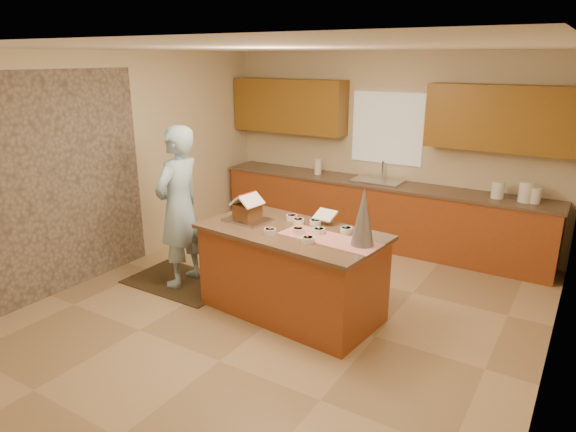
% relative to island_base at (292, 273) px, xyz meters
% --- Properties ---
extents(floor, '(5.50, 5.50, 0.00)m').
position_rel_island_base_xyz_m(floor, '(-0.07, -0.00, -0.45)').
color(floor, tan).
rests_on(floor, ground).
extents(ceiling, '(5.50, 5.50, 0.00)m').
position_rel_island_base_xyz_m(ceiling, '(-0.07, -0.00, 2.25)').
color(ceiling, silver).
rests_on(ceiling, floor).
extents(wall_back, '(5.50, 5.50, 0.00)m').
position_rel_island_base_xyz_m(wall_back, '(-0.07, 2.75, 0.90)').
color(wall_back, beige).
rests_on(wall_back, floor).
extents(wall_front, '(5.50, 5.50, 0.00)m').
position_rel_island_base_xyz_m(wall_front, '(-0.07, -2.75, 0.90)').
color(wall_front, beige).
rests_on(wall_front, floor).
extents(wall_left, '(5.50, 5.50, 0.00)m').
position_rel_island_base_xyz_m(wall_left, '(-2.57, -0.00, 0.90)').
color(wall_left, beige).
rests_on(wall_left, floor).
extents(wall_right, '(5.50, 5.50, 0.00)m').
position_rel_island_base_xyz_m(wall_right, '(2.43, -0.00, 0.90)').
color(wall_right, beige).
rests_on(wall_right, floor).
extents(stone_accent, '(0.00, 2.50, 2.50)m').
position_rel_island_base_xyz_m(stone_accent, '(-2.55, -0.80, 0.80)').
color(stone_accent, gray).
rests_on(stone_accent, wall_left).
extents(window_curtain, '(1.05, 0.03, 1.00)m').
position_rel_island_base_xyz_m(window_curtain, '(-0.07, 2.72, 1.20)').
color(window_curtain, white).
rests_on(window_curtain, wall_back).
extents(back_counter_base, '(4.80, 0.60, 0.88)m').
position_rel_island_base_xyz_m(back_counter_base, '(-0.07, 2.45, -0.01)').
color(back_counter_base, brown).
rests_on(back_counter_base, floor).
extents(back_counter_top, '(4.85, 0.63, 0.04)m').
position_rel_island_base_xyz_m(back_counter_top, '(-0.07, 2.45, 0.45)').
color(back_counter_top, brown).
rests_on(back_counter_top, back_counter_base).
extents(upper_cabinet_left, '(1.85, 0.35, 0.80)m').
position_rel_island_base_xyz_m(upper_cabinet_left, '(-1.62, 2.57, 1.45)').
color(upper_cabinet_left, brown).
rests_on(upper_cabinet_left, wall_back).
extents(upper_cabinet_right, '(1.85, 0.35, 0.80)m').
position_rel_island_base_xyz_m(upper_cabinet_right, '(1.48, 2.57, 1.45)').
color(upper_cabinet_right, brown).
rests_on(upper_cabinet_right, wall_back).
extents(sink, '(0.70, 0.45, 0.12)m').
position_rel_island_base_xyz_m(sink, '(-0.07, 2.45, 0.44)').
color(sink, silver).
rests_on(sink, back_counter_top).
extents(faucet, '(0.03, 0.03, 0.28)m').
position_rel_island_base_xyz_m(faucet, '(-0.07, 2.63, 0.61)').
color(faucet, silver).
rests_on(faucet, back_counter_top).
extents(island_base, '(1.90, 1.08, 0.89)m').
position_rel_island_base_xyz_m(island_base, '(0.00, 0.00, 0.00)').
color(island_base, brown).
rests_on(island_base, floor).
extents(island_top, '(1.99, 1.17, 0.04)m').
position_rel_island_base_xyz_m(island_top, '(-0.00, 0.00, 0.47)').
color(island_top, brown).
rests_on(island_top, island_base).
extents(table_runner, '(1.04, 0.46, 0.01)m').
position_rel_island_base_xyz_m(table_runner, '(0.45, -0.04, 0.49)').
color(table_runner, '#B20C14').
rests_on(table_runner, island_top).
extents(baking_tray, '(0.50, 0.39, 0.03)m').
position_rel_island_base_xyz_m(baking_tray, '(-0.56, 0.00, 0.50)').
color(baking_tray, silver).
rests_on(baking_tray, island_top).
extents(cookbook, '(0.24, 0.19, 0.10)m').
position_rel_island_base_xyz_m(cookbook, '(0.19, 0.37, 0.58)').
color(cookbook, white).
rests_on(cookbook, island_top).
extents(tinsel_tree, '(0.24, 0.24, 0.56)m').
position_rel_island_base_xyz_m(tinsel_tree, '(0.79, -0.03, 0.76)').
color(tinsel_tree, '#A5A6B1').
rests_on(tinsel_tree, island_top).
extents(rug, '(1.28, 0.84, 0.01)m').
position_rel_island_base_xyz_m(rug, '(-1.53, -0.07, -0.44)').
color(rug, black).
rests_on(rug, floor).
extents(boy, '(0.50, 0.72, 1.89)m').
position_rel_island_base_xyz_m(boy, '(-1.48, -0.07, 0.51)').
color(boy, '#95BBD3').
rests_on(boy, rug).
extents(canister_a, '(0.15, 0.15, 0.21)m').
position_rel_island_base_xyz_m(canister_a, '(1.54, 2.45, 0.58)').
color(canister_a, white).
rests_on(canister_a, back_counter_top).
extents(canister_b, '(0.17, 0.17, 0.25)m').
position_rel_island_base_xyz_m(canister_b, '(1.87, 2.45, 0.60)').
color(canister_b, white).
rests_on(canister_b, back_counter_top).
extents(canister_c, '(0.13, 0.13, 0.19)m').
position_rel_island_base_xyz_m(canister_c, '(1.97, 2.45, 0.57)').
color(canister_c, white).
rests_on(canister_c, back_counter_top).
extents(paper_towel, '(0.11, 0.11, 0.23)m').
position_rel_island_base_xyz_m(paper_towel, '(-1.03, 2.45, 0.59)').
color(paper_towel, white).
rests_on(paper_towel, back_counter_top).
extents(gingerbread_house, '(0.30, 0.31, 0.29)m').
position_rel_island_base_xyz_m(gingerbread_house, '(-0.56, 0.00, 0.62)').
color(gingerbread_house, '#5A3417').
rests_on(gingerbread_house, baking_tray).
extents(candy_bowls, '(0.81, 0.64, 0.06)m').
position_rel_island_base_xyz_m(candy_bowls, '(0.13, 0.06, 0.51)').
color(candy_bowls, orange).
rests_on(candy_bowls, island_top).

